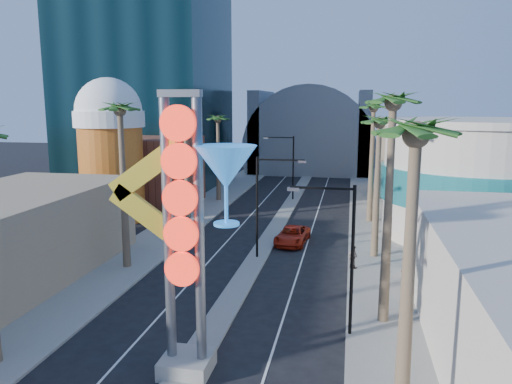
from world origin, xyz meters
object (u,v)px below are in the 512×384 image
neon_sign (201,216)px  red_pickup (292,235)px  pedestrian_a (405,275)px  pedestrian_b (353,257)px

neon_sign → red_pickup: bearing=86.3°
pedestrian_a → pedestrian_b: pedestrian_b is taller
red_pickup → pedestrian_a: size_ratio=3.31×
neon_sign → pedestrian_b: bearing=67.6°
neon_sign → pedestrian_a: size_ratio=7.93×
neon_sign → red_pickup: 22.75m
red_pickup → pedestrian_a: (8.48, -9.25, 0.21)m
neon_sign → pedestrian_a: bearing=51.6°
neon_sign → red_pickup: neon_sign is taller
neon_sign → pedestrian_b: 18.24m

